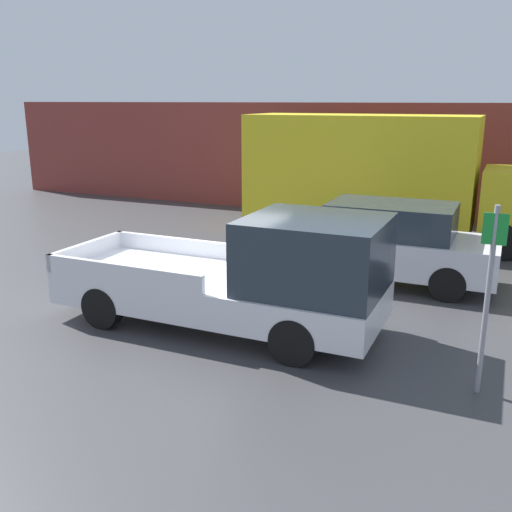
# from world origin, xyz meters

# --- Properties ---
(ground_plane) EXTENTS (60.00, 60.00, 0.00)m
(ground_plane) POSITION_xyz_m (0.00, 0.00, 0.00)
(ground_plane) COLOR #3D3D3F
(building_wall) EXTENTS (28.00, 0.15, 3.72)m
(building_wall) POSITION_xyz_m (0.00, 9.61, 1.86)
(building_wall) COLOR brown
(building_wall) RESTS_ON ground
(pickup_truck) EXTENTS (5.64, 2.09, 2.05)m
(pickup_truck) POSITION_xyz_m (1.32, -0.92, 0.95)
(pickup_truck) COLOR silver
(pickup_truck) RESTS_ON ground
(car) EXTENTS (4.67, 1.87, 1.71)m
(car) POSITION_xyz_m (2.78, 2.79, 0.86)
(car) COLOR silver
(car) RESTS_ON ground
(delivery_truck) EXTENTS (8.18, 2.34, 3.41)m
(delivery_truck) POSITION_xyz_m (1.76, 6.68, 1.81)
(delivery_truck) COLOR gold
(delivery_truck) RESTS_ON ground
(parking_sign) EXTENTS (0.30, 0.07, 2.55)m
(parking_sign) POSITION_xyz_m (4.98, -1.62, 1.43)
(parking_sign) COLOR gray
(parking_sign) RESTS_ON ground
(newspaper_box) EXTENTS (0.45, 0.40, 1.08)m
(newspaper_box) POSITION_xyz_m (-0.46, 9.28, 0.54)
(newspaper_box) COLOR red
(newspaper_box) RESTS_ON ground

